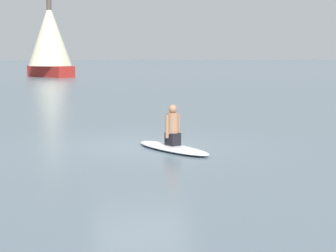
# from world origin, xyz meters

# --- Properties ---
(ground_plane) EXTENTS (400.00, 400.00, 0.00)m
(ground_plane) POSITION_xyz_m (0.00, 0.00, 0.00)
(ground_plane) COLOR slate
(surfboard) EXTENTS (1.80, 2.70, 0.14)m
(surfboard) POSITION_xyz_m (-0.68, 0.73, 0.07)
(surfboard) COLOR white
(surfboard) RESTS_ON ground
(person_paddler) EXTENTS (0.42, 0.41, 0.99)m
(person_paddler) POSITION_xyz_m (-0.68, 0.73, 0.58)
(person_paddler) COLOR black
(person_paddler) RESTS_ON surfboard
(sailboat_far_left) EXTENTS (6.02, 6.34, 8.29)m
(sailboat_far_left) POSITION_xyz_m (2.70, -46.18, 3.92)
(sailboat_far_left) COLOR maroon
(sailboat_far_left) RESTS_ON ground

